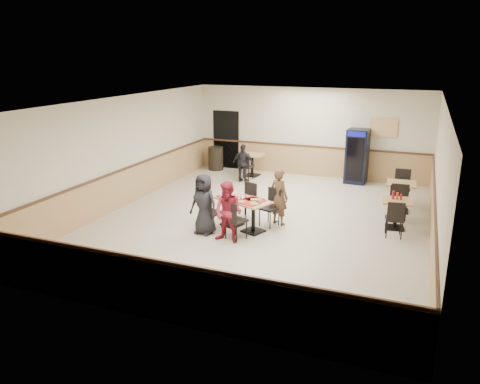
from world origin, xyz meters
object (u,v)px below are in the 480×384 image
at_px(pepsi_cooler, 357,156).
at_px(main_table, 243,209).
at_px(back_table, 252,161).
at_px(side_table_far, 401,192).
at_px(diner_man_opposite, 279,197).
at_px(diner_woman_right, 228,212).
at_px(side_table_near, 396,210).
at_px(lone_diner, 243,163).
at_px(trash_bin, 216,158).
at_px(diner_woman_left, 204,204).

bearing_deg(pepsi_cooler, main_table, -106.94).
bearing_deg(back_table, side_table_far, -23.20).
bearing_deg(side_table_far, diner_man_opposite, -142.20).
height_order(diner_woman_right, side_table_far, diner_woman_right).
xyz_separation_m(side_table_near, pepsi_cooler, (-1.50, 3.92, 0.41)).
xyz_separation_m(lone_diner, side_table_near, (4.96, -2.66, -0.15)).
xyz_separation_m(diner_woman_right, trash_bin, (-3.07, 6.14, -0.28)).
bearing_deg(diner_woman_left, side_table_near, 35.64).
xyz_separation_m(side_table_far, trash_bin, (-6.52, 2.49, -0.11)).
distance_m(diner_woman_right, pepsi_cooler, 6.48).
bearing_deg(trash_bin, side_table_near, -30.81).
bearing_deg(pepsi_cooler, side_table_near, -65.79).
distance_m(back_table, pepsi_cooler, 3.51).
height_order(side_table_far, pepsi_cooler, pepsi_cooler).
bearing_deg(pepsi_cooler, diner_man_opposite, -101.40).
bearing_deg(diner_woman_left, diner_woman_right, -11.23).
distance_m(diner_man_opposite, trash_bin, 5.97).
distance_m(diner_man_opposite, side_table_far, 3.47).
xyz_separation_m(diner_woman_right, back_table, (-1.53, 5.79, -0.19)).
bearing_deg(side_table_near, main_table, -158.54).
xyz_separation_m(side_table_near, back_table, (-4.96, 3.53, 0.03)).
distance_m(lone_diner, trash_bin, 1.98).
bearing_deg(diner_woman_left, lone_diner, 110.04).
xyz_separation_m(main_table, pepsi_cooler, (1.94, 5.27, 0.39)).
xyz_separation_m(diner_woman_left, trash_bin, (-2.34, 5.85, -0.30)).
distance_m(main_table, back_table, 5.11).
bearing_deg(diner_woman_left, back_table, 108.53).
distance_m(side_table_near, back_table, 6.09).
xyz_separation_m(main_table, back_table, (-1.52, 4.88, 0.02)).
height_order(side_table_near, back_table, back_table).
bearing_deg(side_table_near, trash_bin, 149.19).
bearing_deg(main_table, side_table_near, 43.00).
xyz_separation_m(diner_woman_right, lone_diner, (-1.53, 4.92, -0.07)).
relative_size(lone_diner, pepsi_cooler, 0.71).
xyz_separation_m(side_table_far, pepsi_cooler, (-1.52, 2.53, 0.36)).
height_order(diner_man_opposite, side_table_near, diner_man_opposite).
bearing_deg(lone_diner, side_table_far, 167.62).
distance_m(lone_diner, side_table_far, 5.14).
bearing_deg(side_table_near, back_table, 144.58).
height_order(diner_woman_left, side_table_near, diner_woman_left).
bearing_deg(lone_diner, side_table_near, 153.70).
bearing_deg(diner_man_opposite, lone_diner, -33.04).
distance_m(diner_woman_right, trash_bin, 6.87).
height_order(diner_woman_left, diner_woman_right, diner_woman_left).
relative_size(main_table, pepsi_cooler, 0.87).
relative_size(diner_woman_right, diner_man_opposite, 0.99).
distance_m(main_table, pepsi_cooler, 5.63).
bearing_deg(diner_woman_right, back_table, 111.64).
bearing_deg(back_table, diner_woman_right, -75.18).
distance_m(diner_woman_left, side_table_far, 5.37).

